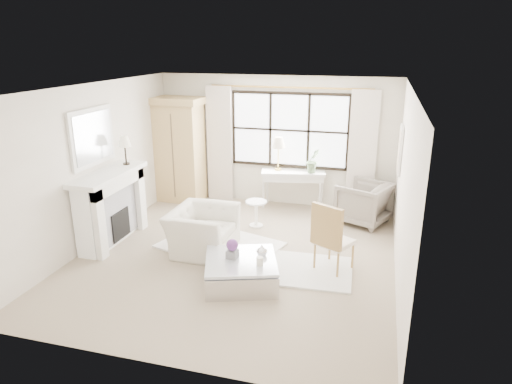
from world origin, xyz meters
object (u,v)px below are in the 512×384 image
(club_armchair, at_px, (202,230))
(coffee_table, at_px, (241,272))
(console_table, at_px, (293,190))
(armoire, at_px, (179,149))

(club_armchair, xyz_separation_m, coffee_table, (0.94, -0.87, -0.18))
(club_armchair, distance_m, coffee_table, 1.29)
(console_table, height_order, club_armchair, console_table)
(coffee_table, bearing_deg, club_armchair, 118.22)
(coffee_table, bearing_deg, console_table, 69.13)
(armoire, bearing_deg, club_armchair, -55.31)
(coffee_table, bearing_deg, armoire, 107.71)
(armoire, relative_size, console_table, 1.64)
(armoire, height_order, club_armchair, armoire)
(armoire, distance_m, console_table, 2.60)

